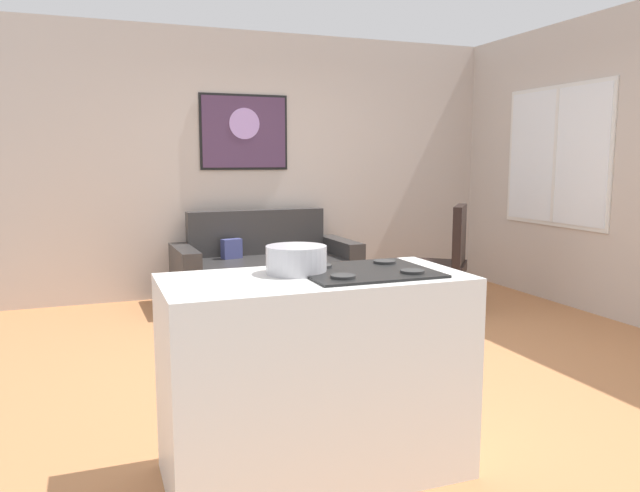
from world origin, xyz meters
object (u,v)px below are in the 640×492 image
at_px(coffee_table, 292,284).
at_px(armchair, 446,259).
at_px(mixing_bowl, 296,260).
at_px(wall_painting, 244,132).
at_px(couch, 265,272).

relative_size(coffee_table, armchair, 0.84).
xyz_separation_m(coffee_table, mixing_bowl, (-0.72, -2.29, 0.61)).
relative_size(mixing_bowl, wall_painting, 0.29).
bearing_deg(couch, coffee_table, -93.32).
height_order(couch, coffee_table, couch).
distance_m(coffee_table, armchair, 1.63).
height_order(coffee_table, mixing_bowl, mixing_bowl).
height_order(mixing_bowl, wall_painting, wall_painting).
height_order(coffee_table, armchair, armchair).
distance_m(armchair, wall_painting, 2.50).
height_order(couch, armchair, armchair).
xyz_separation_m(armchair, mixing_bowl, (-2.34, -2.44, 0.50)).
bearing_deg(couch, armchair, -31.31).
xyz_separation_m(couch, mixing_bowl, (-0.79, -3.38, 0.70)).
bearing_deg(wall_painting, couch, -79.66).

